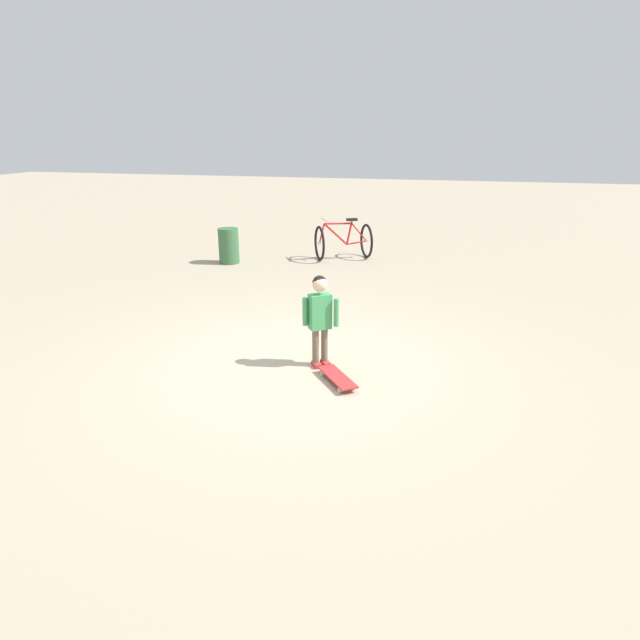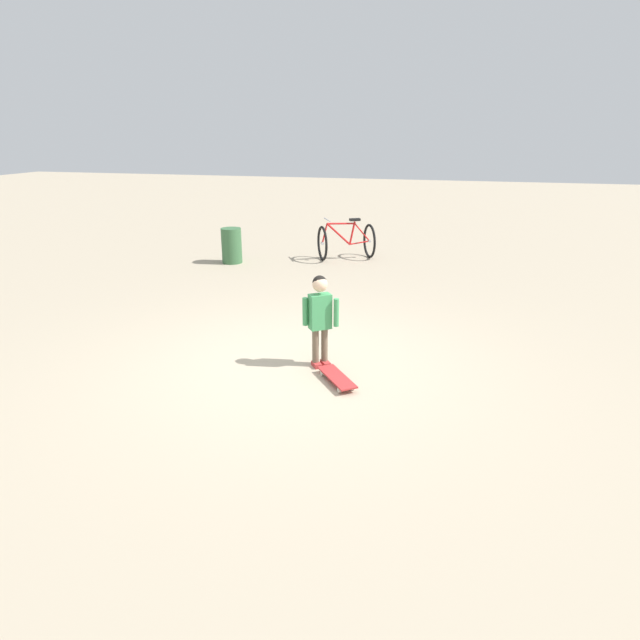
% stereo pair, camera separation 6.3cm
% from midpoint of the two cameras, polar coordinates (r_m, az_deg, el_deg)
% --- Properties ---
extents(ground_plane, '(50.00, 50.00, 0.00)m').
position_cam_midpoint_polar(ground_plane, '(6.34, -2.16, -4.66)').
color(ground_plane, tan).
extents(child_person, '(0.27, 0.40, 1.06)m').
position_cam_midpoint_polar(child_person, '(6.08, 0.30, 0.94)').
color(child_person, brown).
rests_on(child_person, ground).
extents(skateboard, '(0.62, 0.54, 0.07)m').
position_cam_midpoint_polar(skateboard, '(5.88, 2.09, -6.02)').
color(skateboard, '#B22D2D').
rests_on(skateboard, ground).
extents(bicycle_near, '(1.14, 1.28, 0.85)m').
position_cam_midpoint_polar(bicycle_near, '(11.45, 2.90, 8.24)').
color(bicycle_near, black).
rests_on(bicycle_near, ground).
extents(trash_bin, '(0.40, 0.40, 0.70)m').
position_cam_midpoint_polar(trash_bin, '(11.25, -9.05, 7.68)').
color(trash_bin, '#38663D').
rests_on(trash_bin, ground).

